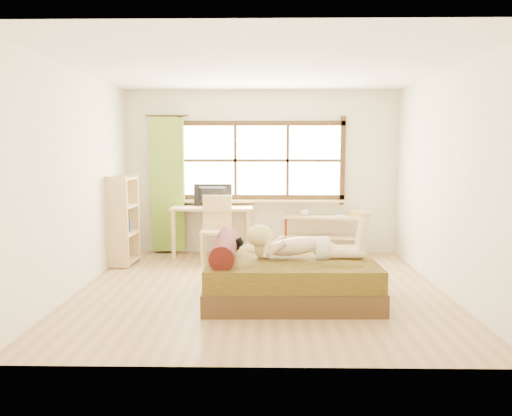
{
  "coord_description": "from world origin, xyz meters",
  "views": [
    {
      "loc": [
        0.05,
        -6.07,
        1.74
      ],
      "look_at": [
        -0.06,
        0.2,
        1.0
      ],
      "focal_mm": 35.0,
      "sensor_mm": 36.0,
      "label": 1
    }
  ],
  "objects_px": {
    "bed": "(286,275)",
    "woman": "(303,233)",
    "chair": "(217,225)",
    "desk": "(212,213)",
    "kitten": "(229,245)",
    "pipe_shelf": "(323,226)",
    "bookshelf": "(123,220)"
  },
  "relations": [
    {
      "from": "desk",
      "to": "chair",
      "type": "relative_size",
      "value": 1.28
    },
    {
      "from": "bed",
      "to": "kitten",
      "type": "relative_size",
      "value": 6.77
    },
    {
      "from": "woman",
      "to": "kitten",
      "type": "xyz_separation_m",
      "value": [
        -0.87,
        0.15,
        -0.17
      ]
    },
    {
      "from": "chair",
      "to": "bookshelf",
      "type": "xyz_separation_m",
      "value": [
        -1.39,
        -0.27,
        0.11
      ]
    },
    {
      "from": "woman",
      "to": "desk",
      "type": "xyz_separation_m",
      "value": [
        -1.3,
        2.34,
        -0.07
      ]
    },
    {
      "from": "desk",
      "to": "pipe_shelf",
      "type": "relative_size",
      "value": 0.98
    },
    {
      "from": "kitten",
      "to": "chair",
      "type": "relative_size",
      "value": 0.29
    },
    {
      "from": "bed",
      "to": "kitten",
      "type": "height_order",
      "value": "bed"
    },
    {
      "from": "woman",
      "to": "kitten",
      "type": "distance_m",
      "value": 0.9
    },
    {
      "from": "bed",
      "to": "woman",
      "type": "bearing_deg",
      "value": -14.99
    },
    {
      "from": "desk",
      "to": "kitten",
      "type": "bearing_deg",
      "value": -78.22
    },
    {
      "from": "bed",
      "to": "chair",
      "type": "xyz_separation_m",
      "value": [
        -1.0,
        1.94,
        0.3
      ]
    },
    {
      "from": "pipe_shelf",
      "to": "kitten",
      "type": "bearing_deg",
      "value": -112.41
    },
    {
      "from": "woman",
      "to": "bookshelf",
      "type": "xyz_separation_m",
      "value": [
        -2.58,
        1.71,
        -0.1
      ]
    },
    {
      "from": "bed",
      "to": "chair",
      "type": "relative_size",
      "value": 1.94
    },
    {
      "from": "woman",
      "to": "bookshelf",
      "type": "distance_m",
      "value": 3.1
    },
    {
      "from": "bed",
      "to": "kitten",
      "type": "distance_m",
      "value": 0.76
    },
    {
      "from": "bookshelf",
      "to": "pipe_shelf",
      "type": "bearing_deg",
      "value": 16.31
    },
    {
      "from": "woman",
      "to": "chair",
      "type": "distance_m",
      "value": 2.33
    },
    {
      "from": "chair",
      "to": "bookshelf",
      "type": "relative_size",
      "value": 0.76
    },
    {
      "from": "kitten",
      "to": "bookshelf",
      "type": "xyz_separation_m",
      "value": [
        -1.71,
        1.56,
        0.08
      ]
    },
    {
      "from": "woman",
      "to": "kitten",
      "type": "relative_size",
      "value": 4.67
    },
    {
      "from": "pipe_shelf",
      "to": "bookshelf",
      "type": "relative_size",
      "value": 1.0
    },
    {
      "from": "chair",
      "to": "pipe_shelf",
      "type": "distance_m",
      "value": 1.79
    },
    {
      "from": "desk",
      "to": "bookshelf",
      "type": "distance_m",
      "value": 1.43
    },
    {
      "from": "kitten",
      "to": "desk",
      "type": "relative_size",
      "value": 0.22
    },
    {
      "from": "woman",
      "to": "chair",
      "type": "relative_size",
      "value": 1.34
    },
    {
      "from": "bed",
      "to": "woman",
      "type": "height_order",
      "value": "woman"
    },
    {
      "from": "kitten",
      "to": "chair",
      "type": "xyz_separation_m",
      "value": [
        -0.32,
        1.84,
        -0.04
      ]
    },
    {
      "from": "desk",
      "to": "bed",
      "type": "bearing_deg",
      "value": -63.64
    },
    {
      "from": "pipe_shelf",
      "to": "chair",
      "type": "bearing_deg",
      "value": -155.85
    },
    {
      "from": "bookshelf",
      "to": "bed",
      "type": "bearing_deg",
      "value": -32.17
    }
  ]
}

